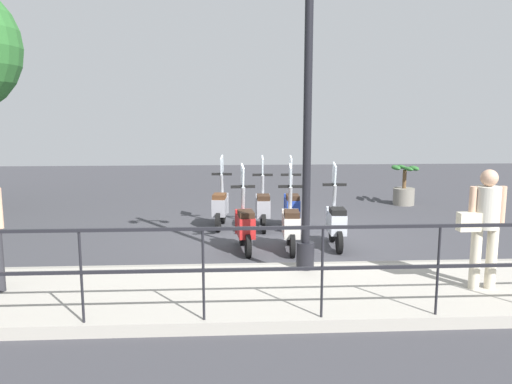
{
  "coord_description": "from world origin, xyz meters",
  "views": [
    {
      "loc": [
        -9.55,
        1.05,
        2.46
      ],
      "look_at": [
        0.2,
        0.5,
        0.9
      ],
      "focal_mm": 35.0,
      "sensor_mm": 36.0,
      "label": 1
    }
  ],
  "objects_px": {
    "scooter_near_1": "(291,225)",
    "scooter_near_2": "(245,225)",
    "scooter_far_2": "(220,206)",
    "scooter_far_0": "(292,207)",
    "lamp_post_near": "(307,129)",
    "pedestrian_with_bag": "(485,220)",
    "scooter_near_0": "(336,222)",
    "potted_palm": "(404,188)",
    "scooter_far_1": "(263,207)"
  },
  "relations": [
    {
      "from": "pedestrian_with_bag",
      "to": "potted_palm",
      "type": "distance_m",
      "value": 6.99
    },
    {
      "from": "potted_palm",
      "to": "scooter_far_0",
      "type": "distance_m",
      "value": 4.27
    },
    {
      "from": "scooter_near_1",
      "to": "scooter_far_1",
      "type": "distance_m",
      "value": 1.78
    },
    {
      "from": "scooter_near_1",
      "to": "scooter_far_0",
      "type": "distance_m",
      "value": 1.74
    },
    {
      "from": "potted_palm",
      "to": "scooter_far_0",
      "type": "bearing_deg",
      "value": 127.94
    },
    {
      "from": "lamp_post_near",
      "to": "pedestrian_with_bag",
      "type": "distance_m",
      "value": 2.66
    },
    {
      "from": "scooter_far_1",
      "to": "scooter_far_2",
      "type": "height_order",
      "value": "same"
    },
    {
      "from": "scooter_near_0",
      "to": "scooter_near_2",
      "type": "distance_m",
      "value": 1.68
    },
    {
      "from": "pedestrian_with_bag",
      "to": "scooter_near_2",
      "type": "relative_size",
      "value": 1.03
    },
    {
      "from": "pedestrian_with_bag",
      "to": "scooter_near_0",
      "type": "distance_m",
      "value": 3.05
    },
    {
      "from": "scooter_near_0",
      "to": "scooter_far_1",
      "type": "bearing_deg",
      "value": 41.67
    },
    {
      "from": "lamp_post_near",
      "to": "potted_palm",
      "type": "height_order",
      "value": "lamp_post_near"
    },
    {
      "from": "potted_palm",
      "to": "scooter_near_0",
      "type": "height_order",
      "value": "scooter_near_0"
    },
    {
      "from": "scooter_far_0",
      "to": "lamp_post_near",
      "type": "bearing_deg",
      "value": 178.08
    },
    {
      "from": "pedestrian_with_bag",
      "to": "scooter_far_0",
      "type": "xyz_separation_m",
      "value": [
        4.2,
        1.98,
        -0.6
      ]
    },
    {
      "from": "lamp_post_near",
      "to": "scooter_far_2",
      "type": "height_order",
      "value": "lamp_post_near"
    },
    {
      "from": "pedestrian_with_bag",
      "to": "scooter_near_1",
      "type": "height_order",
      "value": "pedestrian_with_bag"
    },
    {
      "from": "scooter_near_0",
      "to": "scooter_far_1",
      "type": "xyz_separation_m",
      "value": [
        1.55,
        1.23,
        0.0
      ]
    },
    {
      "from": "scooter_near_2",
      "to": "pedestrian_with_bag",
      "type": "bearing_deg",
      "value": -134.9
    },
    {
      "from": "potted_palm",
      "to": "scooter_near_1",
      "type": "height_order",
      "value": "scooter_near_1"
    },
    {
      "from": "lamp_post_near",
      "to": "scooter_far_2",
      "type": "bearing_deg",
      "value": 21.1
    },
    {
      "from": "lamp_post_near",
      "to": "scooter_near_1",
      "type": "height_order",
      "value": "lamp_post_near"
    },
    {
      "from": "scooter_near_2",
      "to": "scooter_near_1",
      "type": "bearing_deg",
      "value": -97.57
    },
    {
      "from": "scooter_far_0",
      "to": "scooter_near_2",
      "type": "bearing_deg",
      "value": 149.75
    },
    {
      "from": "scooter_far_1",
      "to": "scooter_near_0",
      "type": "bearing_deg",
      "value": -139.83
    },
    {
      "from": "scooter_far_1",
      "to": "scooter_near_1",
      "type": "bearing_deg",
      "value": -166.0
    },
    {
      "from": "lamp_post_near",
      "to": "scooter_near_0",
      "type": "height_order",
      "value": "lamp_post_near"
    },
    {
      "from": "lamp_post_near",
      "to": "scooter_near_2",
      "type": "bearing_deg",
      "value": 29.2
    },
    {
      "from": "potted_palm",
      "to": "scooter_far_2",
      "type": "xyz_separation_m",
      "value": [
        -2.43,
        4.89,
        0.04
      ]
    },
    {
      "from": "potted_palm",
      "to": "scooter_far_2",
      "type": "height_order",
      "value": "scooter_far_2"
    },
    {
      "from": "scooter_near_1",
      "to": "scooter_far_2",
      "type": "xyz_separation_m",
      "value": [
        1.91,
        1.28,
        0.0
      ]
    },
    {
      "from": "lamp_post_near",
      "to": "scooter_near_1",
      "type": "distance_m",
      "value": 2.29
    },
    {
      "from": "lamp_post_near",
      "to": "scooter_near_2",
      "type": "distance_m",
      "value": 2.46
    },
    {
      "from": "potted_palm",
      "to": "scooter_near_2",
      "type": "xyz_separation_m",
      "value": [
        -4.31,
        4.42,
        0.04
      ]
    },
    {
      "from": "pedestrian_with_bag",
      "to": "scooter_near_0",
      "type": "bearing_deg",
      "value": 25.86
    },
    {
      "from": "pedestrian_with_bag",
      "to": "scooter_far_1",
      "type": "distance_m",
      "value": 4.98
    },
    {
      "from": "pedestrian_with_bag",
      "to": "scooter_far_0",
      "type": "height_order",
      "value": "pedestrian_with_bag"
    },
    {
      "from": "scooter_near_1",
      "to": "scooter_near_2",
      "type": "distance_m",
      "value": 0.82
    },
    {
      "from": "potted_palm",
      "to": "scooter_near_1",
      "type": "distance_m",
      "value": 5.64
    },
    {
      "from": "potted_palm",
      "to": "scooter_far_0",
      "type": "xyz_separation_m",
      "value": [
        -2.62,
        3.37,
        0.04
      ]
    },
    {
      "from": "potted_palm",
      "to": "scooter_near_1",
      "type": "bearing_deg",
      "value": 140.35
    },
    {
      "from": "lamp_post_near",
      "to": "scooter_near_2",
      "type": "height_order",
      "value": "lamp_post_near"
    },
    {
      "from": "scooter_far_0",
      "to": "scooter_far_2",
      "type": "height_order",
      "value": "same"
    },
    {
      "from": "scooter_near_1",
      "to": "scooter_far_2",
      "type": "distance_m",
      "value": 2.3
    },
    {
      "from": "scooter_near_2",
      "to": "scooter_far_2",
      "type": "height_order",
      "value": "same"
    },
    {
      "from": "scooter_near_2",
      "to": "scooter_far_1",
      "type": "distance_m",
      "value": 1.76
    },
    {
      "from": "scooter_near_0",
      "to": "scooter_near_1",
      "type": "height_order",
      "value": "same"
    },
    {
      "from": "scooter_near_0",
      "to": "scooter_far_0",
      "type": "relative_size",
      "value": 1.0
    },
    {
      "from": "pedestrian_with_bag",
      "to": "scooter_near_2",
      "type": "xyz_separation_m",
      "value": [
        2.51,
        3.04,
        -0.6
      ]
    },
    {
      "from": "lamp_post_near",
      "to": "scooter_near_0",
      "type": "distance_m",
      "value": 2.55
    }
  ]
}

